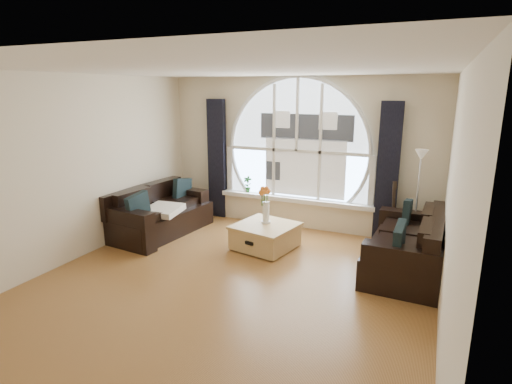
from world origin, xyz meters
The scene contains 21 objects.
ground centered at (0.00, 0.00, 0.00)m, with size 5.00×5.50×0.01m, color brown.
ceiling centered at (0.00, 0.00, 2.70)m, with size 5.00×5.50×0.01m, color silver.
wall_back centered at (0.00, 2.75, 1.35)m, with size 5.00×0.01×2.70m, color beige.
wall_front centered at (0.00, -2.75, 1.35)m, with size 5.00×0.01×2.70m, color beige.
wall_left centered at (-2.50, 0.00, 1.35)m, with size 0.01×5.50×2.70m, color beige.
wall_right centered at (2.50, 0.00, 1.35)m, with size 0.01×5.50×2.70m, color beige.
attic_slope centered at (2.20, 0.00, 2.35)m, with size 0.92×5.50×0.72m, color silver.
arched_window centered at (0.00, 2.72, 1.62)m, with size 2.60×0.06×2.15m, color silver.
window_sill centered at (0.00, 2.65, 0.51)m, with size 2.90×0.22×0.08m, color white.
window_frame centered at (0.00, 2.69, 1.62)m, with size 2.76×0.08×2.15m, color white.
neighbor_house centered at (0.15, 2.71, 1.50)m, with size 1.70×0.02×1.50m, color silver.
curtain_left centered at (-1.60, 2.63, 1.15)m, with size 0.35×0.12×2.30m, color black.
curtain_right centered at (1.60, 2.63, 1.15)m, with size 0.35×0.12×2.30m, color black.
sofa_left centered at (-2.03, 1.33, 0.40)m, with size 0.93×1.85×0.82m, color black.
sofa_right centered at (2.04, 1.44, 0.40)m, with size 0.93×1.85×0.82m, color black.
coffee_chest centered at (-0.06, 1.41, 0.22)m, with size 0.89×0.89×0.43m, color tan.
throw_blanket centered at (-1.81, 1.13, 0.50)m, with size 0.55×0.55×0.10m, color silver.
vase_flowers centered at (-0.09, 1.50, 0.78)m, with size 0.24×0.24×0.70m, color white.
floor_lamp centered at (2.10, 2.29, 0.80)m, with size 0.24×0.24×1.60m, color #B2B2B2.
guitar centered at (1.75, 2.51, 0.53)m, with size 0.36×0.24×1.06m, color olive.
potted_plant centered at (-0.95, 2.65, 0.71)m, with size 0.16×0.11×0.31m, color #1E6023.
Camera 1 is at (2.32, -4.31, 2.48)m, focal length 28.90 mm.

